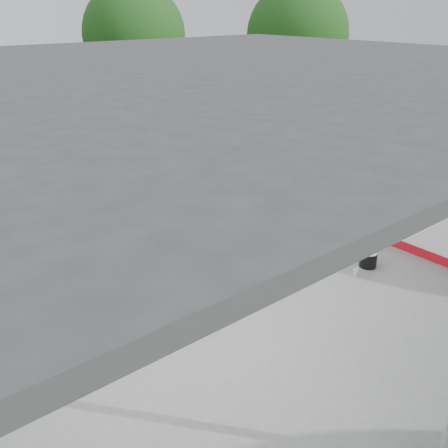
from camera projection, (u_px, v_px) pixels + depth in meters
ground at (197, 299)px, 9.05m from camera, size 100.00×100.00×0.00m
concrete_slab at (197, 298)px, 9.04m from camera, size 12.00×10.00×0.05m
pavilion_structure at (192, 73)px, 7.45m from camera, size 12.60×10.60×4.05m
dasher_board at (356, 208)px, 11.50m from camera, size 0.16×8.00×1.15m
tree_belt at (175, 77)px, 8.34m from camera, size 28.00×28.00×5.80m
rubber_mat at (175, 272)px, 9.83m from camera, size 2.90×2.72×0.02m
horse at (173, 226)px, 9.43m from camera, size 2.55×1.84×1.96m
handler at (235, 227)px, 9.77m from camera, size 0.44×0.65×1.72m
wash_bucket at (368, 259)px, 10.01m from camera, size 0.34×0.34×0.31m
soap_bottle_a at (358, 249)px, 10.46m from camera, size 0.17×0.17×0.32m
soap_bottle_b at (356, 270)px, 9.74m from camera, size 0.10×0.10×0.18m
hose_coil at (275, 224)px, 12.01m from camera, size 1.75×1.81×0.02m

